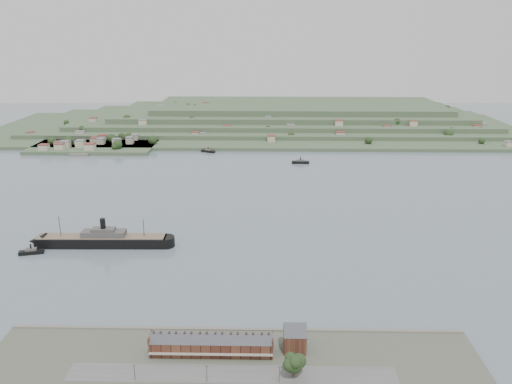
{
  "coord_description": "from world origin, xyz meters",
  "views": [
    {
      "loc": [
        13.89,
        -358.62,
        141.48
      ],
      "look_at": [
        5.86,
        30.0,
        13.94
      ],
      "focal_mm": 35.0,
      "sensor_mm": 36.0,
      "label": 1
    }
  ],
  "objects_px": {
    "terrace_row": "(212,344)",
    "tugboat": "(31,252)",
    "fig_tree": "(294,363)",
    "gabled_building": "(295,337)",
    "steamship": "(98,240)"
  },
  "relations": [
    {
      "from": "fig_tree",
      "to": "gabled_building",
      "type": "bearing_deg",
      "value": 86.35
    },
    {
      "from": "terrace_row",
      "to": "tugboat",
      "type": "bearing_deg",
      "value": 140.88
    },
    {
      "from": "terrace_row",
      "to": "gabled_building",
      "type": "relative_size",
      "value": 3.95
    },
    {
      "from": "terrace_row",
      "to": "fig_tree",
      "type": "xyz_separation_m",
      "value": [
        36.28,
        -15.15,
        1.95
      ]
    },
    {
      "from": "gabled_building",
      "to": "terrace_row",
      "type": "bearing_deg",
      "value": -173.88
    },
    {
      "from": "terrace_row",
      "to": "tugboat",
      "type": "distance_m",
      "value": 168.33
    },
    {
      "from": "gabled_building",
      "to": "steamship",
      "type": "xyz_separation_m",
      "value": [
        -127.75,
        115.71,
        -3.76
      ]
    },
    {
      "from": "fig_tree",
      "to": "tugboat",
      "type": "bearing_deg",
      "value": 143.97
    },
    {
      "from": "terrace_row",
      "to": "steamship",
      "type": "xyz_separation_m",
      "value": [
        -90.25,
        119.73,
        -2.42
      ]
    },
    {
      "from": "tugboat",
      "to": "fig_tree",
      "type": "distance_m",
      "value": 206.37
    },
    {
      "from": "terrace_row",
      "to": "gabled_building",
      "type": "height_order",
      "value": "gabled_building"
    },
    {
      "from": "tugboat",
      "to": "fig_tree",
      "type": "height_order",
      "value": "fig_tree"
    },
    {
      "from": "gabled_building",
      "to": "fig_tree",
      "type": "distance_m",
      "value": 19.22
    },
    {
      "from": "steamship",
      "to": "tugboat",
      "type": "height_order",
      "value": "steamship"
    },
    {
      "from": "terrace_row",
      "to": "gabled_building",
      "type": "bearing_deg",
      "value": 6.12
    }
  ]
}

